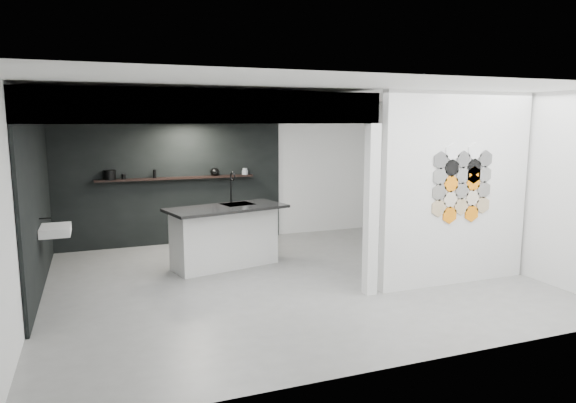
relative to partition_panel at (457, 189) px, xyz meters
The scene contains 17 objects.
floor 2.82m from the partition_panel, 155.80° to the left, with size 7.00×6.00×0.01m, color slate.
partition_panel is the anchor object (origin of this frame).
bay_clad_back 5.31m from the partition_panel, 131.60° to the left, with size 4.40×0.04×2.35m, color black.
bay_clad_left 6.04m from the partition_panel, 160.65° to the left, with size 0.04×4.00×2.35m, color black.
bulkhead 4.21m from the partition_panel, 150.43° to the left, with size 4.40×4.00×0.40m, color silver.
corner_column 1.42m from the partition_panel, behind, with size 0.16×0.16×2.35m, color silver.
fascia_beam 3.71m from the partition_panel, behind, with size 4.40×0.16×0.40m, color silver.
wall_basin 5.78m from the partition_panel, 161.77° to the left, with size 0.40×0.60×0.12m, color silver.
display_shelf 5.17m from the partition_panel, 131.55° to the left, with size 3.00×0.15×0.04m, color black.
kitchen_island 3.70m from the partition_panel, 145.30° to the left, with size 2.06×1.26×1.54m.
stockpot 6.04m from the partition_panel, 140.22° to the left, with size 0.21×0.21×0.17m, color black.
kettle 4.71m from the partition_panel, 124.82° to the left, with size 0.18×0.18×0.15m, color black.
glass_bowl 4.39m from the partition_panel, 118.23° to the left, with size 0.12×0.12×0.09m, color gray.
glass_vase 4.39m from the partition_panel, 118.23° to the left, with size 0.09×0.09×0.13m, color gray.
bottle_dark 5.45m from the partition_panel, 134.82° to the left, with size 0.06×0.06×0.16m, color black.
utensil_cup 5.86m from the partition_panel, 138.73° to the left, with size 0.07×0.07×0.09m, color black.
hex_tile_cluster 0.14m from the partition_panel, 68.73° to the right, with size 1.04×0.02×1.16m.
Camera 1 is at (-2.68, -7.02, 2.38)m, focal length 32.00 mm.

